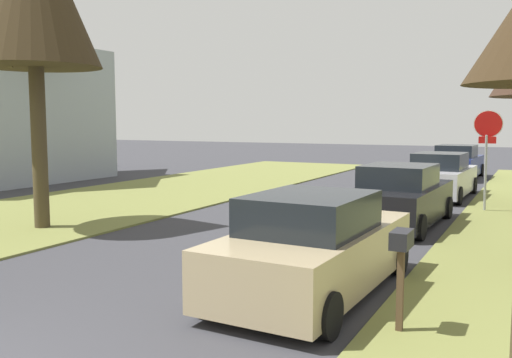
# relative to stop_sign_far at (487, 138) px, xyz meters

# --- Properties ---
(stop_sign_far) EXTENTS (0.81, 0.56, 2.94)m
(stop_sign_far) POSITION_rel_stop_sign_far_xyz_m (0.00, 0.00, 0.00)
(stop_sign_far) COLOR #9EA0A5
(stop_sign_far) RESTS_ON grass_verge_right
(parked_sedan_tan) EXTENTS (2.08, 4.46, 1.57)m
(parked_sedan_tan) POSITION_rel_stop_sign_far_xyz_m (-1.67, -9.58, -1.45)
(parked_sedan_tan) COLOR tan
(parked_sedan_tan) RESTS_ON ground
(parked_sedan_black) EXTENTS (2.08, 4.46, 1.57)m
(parked_sedan_black) POSITION_rel_stop_sign_far_xyz_m (-1.75, -3.29, -1.45)
(parked_sedan_black) COLOR black
(parked_sedan_black) RESTS_ON ground
(parked_sedan_silver) EXTENTS (2.08, 4.46, 1.57)m
(parked_sedan_silver) POSITION_rel_stop_sign_far_xyz_m (-1.68, 2.72, -1.45)
(parked_sedan_silver) COLOR #BCBCC1
(parked_sedan_silver) RESTS_ON ground
(parked_sedan_navy) EXTENTS (2.08, 4.46, 1.57)m
(parked_sedan_navy) POSITION_rel_stop_sign_far_xyz_m (-2.04, 9.84, -1.45)
(parked_sedan_navy) COLOR navy
(parked_sedan_navy) RESTS_ON ground
(curbside_mailbox) EXTENTS (0.22, 0.44, 1.27)m
(curbside_mailbox) POSITION_rel_stop_sign_far_xyz_m (-0.11, -10.65, -1.11)
(curbside_mailbox) COLOR brown
(curbside_mailbox) RESTS_ON grass_verge_right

